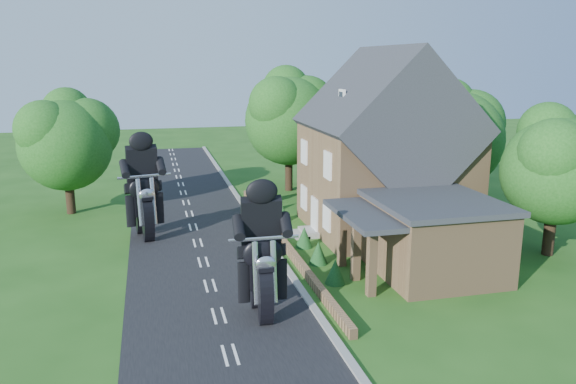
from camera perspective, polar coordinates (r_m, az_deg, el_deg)
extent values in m
plane|color=#1F4D15|center=(24.61, -7.92, -9.44)|extent=(120.00, 120.00, 0.00)
cube|color=black|center=(24.61, -7.92, -9.42)|extent=(7.00, 80.00, 0.02)
cube|color=gray|center=(25.17, 0.46, -8.63)|extent=(0.30, 80.00, 0.12)
cube|color=#93704B|center=(29.84, -0.72, -4.81)|extent=(0.30, 22.00, 0.40)
cube|color=#93704B|center=(31.97, 9.73, 1.40)|extent=(8.00, 8.00, 6.00)
cube|color=#282A2F|center=(31.51, 9.94, 6.75)|extent=(8.48, 8.64, 8.48)
cube|color=#93704B|center=(32.19, 13.51, 12.43)|extent=(0.60, 0.90, 1.60)
cube|color=white|center=(30.42, 5.50, 9.50)|extent=(0.12, 0.80, 0.90)
cube|color=black|center=(30.40, 5.40, 9.50)|extent=(0.04, 0.55, 0.65)
cube|color=white|center=(31.05, 2.70, -2.47)|extent=(0.10, 1.10, 2.10)
cube|color=gray|center=(31.21, 2.08, -4.10)|extent=(0.80, 1.60, 0.30)
cube|color=gray|center=(31.11, 1.19, -4.30)|extent=(0.80, 1.60, 0.15)
cube|color=white|center=(28.88, 3.96, -2.56)|extent=(0.10, 1.10, 1.40)
cube|color=black|center=(28.88, 3.92, -2.56)|extent=(0.04, 0.92, 1.22)
cube|color=white|center=(32.96, 1.62, -0.55)|extent=(0.10, 1.10, 1.40)
cube|color=black|center=(32.95, 1.59, -0.56)|extent=(0.04, 0.92, 1.22)
cube|color=white|center=(28.27, 4.04, 2.72)|extent=(0.10, 1.10, 1.40)
cube|color=black|center=(28.27, 4.00, 2.72)|extent=(0.04, 0.92, 1.22)
cube|color=white|center=(32.43, 1.65, 4.09)|extent=(0.10, 1.10, 1.40)
cube|color=black|center=(32.42, 1.62, 4.09)|extent=(0.04, 0.92, 1.22)
cube|color=#93704B|center=(26.19, 14.54, -4.61)|extent=(5.00, 5.60, 3.20)
cube|color=#282A2F|center=(25.73, 14.76, -0.96)|extent=(5.30, 5.94, 0.24)
cube|color=#282A2F|center=(24.52, 8.32, -2.25)|extent=(2.60, 5.32, 0.22)
cube|color=#93704B|center=(23.18, 8.49, -7.19)|extent=(0.35, 0.35, 2.80)
cube|color=#93704B|center=(24.76, 6.91, -5.80)|extent=(0.35, 0.35, 2.80)
cube|color=#93704B|center=(26.36, 5.53, -4.59)|extent=(0.35, 0.35, 2.80)
cylinder|color=black|center=(30.73, 25.39, -3.25)|extent=(0.56, 0.56, 2.80)
sphere|color=#1A4D16|center=(30.12, 25.92, 1.93)|extent=(5.20, 5.20, 5.20)
sphere|color=#1A4D16|center=(31.14, 27.12, 3.59)|extent=(3.74, 3.74, 3.74)
sphere|color=#1A4D16|center=(28.79, 25.70, 3.60)|extent=(3.22, 3.22, 3.22)
sphere|color=#1A4D16|center=(30.72, 25.17, 5.64)|extent=(2.86, 2.86, 2.86)
cylinder|color=black|center=(37.16, 16.61, 0.31)|extent=(0.56, 0.56, 3.00)
sphere|color=#1A4D16|center=(36.62, 16.93, 5.12)|extent=(6.00, 6.00, 6.00)
sphere|color=#1A4D16|center=(37.73, 18.33, 6.62)|extent=(4.32, 4.32, 4.32)
sphere|color=#1A4D16|center=(35.18, 16.33, 6.83)|extent=(3.72, 3.72, 3.72)
sphere|color=#1A4D16|center=(37.49, 16.34, 8.56)|extent=(3.30, 3.30, 3.30)
cylinder|color=black|center=(42.58, 8.64, 2.70)|extent=(0.56, 0.56, 3.60)
sphere|color=#1A4D16|center=(42.07, 8.82, 7.77)|extent=(7.20, 7.20, 7.20)
sphere|color=#1A4D16|center=(43.29, 10.50, 9.29)|extent=(5.18, 5.18, 5.18)
sphere|color=#1A4D16|center=(40.49, 7.81, 9.65)|extent=(4.46, 4.46, 4.46)
sphere|color=#1A4D16|center=(43.28, 8.32, 11.28)|extent=(3.96, 3.96, 3.96)
cylinder|color=black|center=(41.65, 0.45, 2.48)|extent=(0.56, 0.56, 3.40)
sphere|color=#1A4D16|center=(41.15, 0.46, 7.22)|extent=(6.40, 6.40, 6.40)
sphere|color=#1A4D16|center=(42.05, 2.16, 8.65)|extent=(4.61, 4.61, 4.61)
sphere|color=#1A4D16|center=(39.84, -0.77, 8.88)|extent=(3.97, 3.97, 3.97)
sphere|color=#1A4D16|center=(42.24, 0.16, 10.42)|extent=(3.52, 3.52, 3.52)
cylinder|color=black|center=(37.81, -20.93, 0.04)|extent=(0.56, 0.56, 2.80)
sphere|color=#1A4D16|center=(37.30, -21.30, 4.45)|extent=(5.60, 5.60, 5.60)
sphere|color=#1A4D16|center=(37.61, -19.40, 5.96)|extent=(4.03, 4.03, 4.03)
sphere|color=#1A4D16|center=(36.48, -23.14, 5.89)|extent=(3.47, 3.47, 3.47)
sphere|color=#1A4D16|center=(38.18, -21.20, 7.61)|extent=(3.08, 3.08, 3.08)
cone|color=#133E18|center=(24.55, 4.82, -8.03)|extent=(0.90, 0.90, 1.10)
cone|color=#133E18|center=(26.78, 3.10, -6.17)|extent=(0.90, 0.90, 1.10)
cone|color=#133E18|center=(29.05, 1.66, -4.60)|extent=(0.90, 0.90, 1.10)
cone|color=#133E18|center=(33.70, -0.63, -2.09)|extent=(0.90, 0.90, 1.10)
cone|color=#133E18|center=(36.05, -1.54, -1.07)|extent=(0.90, 0.90, 1.10)
cone|color=#133E18|center=(38.43, -2.35, -0.19)|extent=(0.90, 0.90, 1.10)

